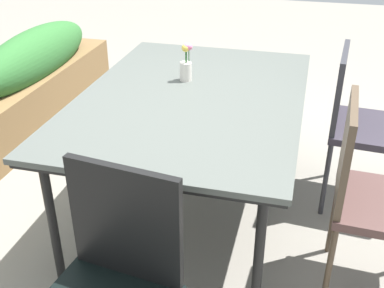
{
  "coord_description": "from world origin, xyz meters",
  "views": [
    {
      "loc": [
        -2.23,
        -0.64,
        1.71
      ],
      "look_at": [
        -0.02,
        -0.07,
        0.46
      ],
      "focal_mm": 44.51,
      "sensor_mm": 36.0,
      "label": 1
    }
  ],
  "objects": [
    {
      "name": "ground_plane",
      "position": [
        0.0,
        0.0,
        0.0
      ],
      "size": [
        12.0,
        12.0,
        0.0
      ],
      "primitive_type": "plane",
      "color": "gray"
    },
    {
      "name": "dining_table",
      "position": [
        -0.02,
        -0.07,
        0.7
      ],
      "size": [
        1.65,
        1.14,
        0.75
      ],
      "color": "#4C514C",
      "rests_on": "ground"
    },
    {
      "name": "chair_near_left",
      "position": [
        -0.38,
        -0.97,
        0.54
      ],
      "size": [
        0.47,
        0.47,
        0.94
      ],
      "rotation": [
        0.0,
        0.0,
        3.09
      ],
      "color": "#4C3330",
      "rests_on": "ground"
    },
    {
      "name": "chair_end_left",
      "position": [
        -1.17,
        -0.08,
        0.52
      ],
      "size": [
        0.5,
        0.5,
        0.92
      ],
      "rotation": [
        0.0,
        0.0,
        1.44
      ],
      "color": "black",
      "rests_on": "ground"
    },
    {
      "name": "chair_near_right",
      "position": [
        0.36,
        -0.97,
        0.54
      ],
      "size": [
        0.51,
        0.51,
        0.92
      ],
      "rotation": [
        0.0,
        0.0,
        3.06
      ],
      "color": "#302B35",
      "rests_on": "ground"
    },
    {
      "name": "flower_vase",
      "position": [
        0.18,
        0.01,
        0.84
      ],
      "size": [
        0.07,
        0.07,
        0.21
      ],
      "color": "silver",
      "rests_on": "dining_table"
    }
  ]
}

